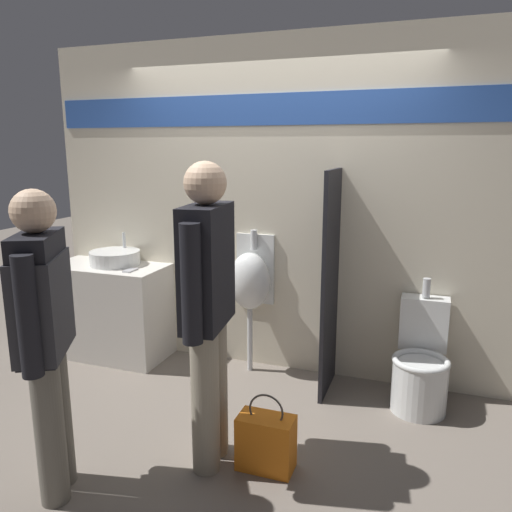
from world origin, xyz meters
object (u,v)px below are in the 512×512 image
at_px(sink_basin, 115,258).
at_px(person_with_lanyard, 208,305).
at_px(shopping_bag, 266,442).
at_px(person_in_vest, 44,325).
at_px(urinal_near_counter, 250,281).
at_px(toilet, 421,367).
at_px(cell_phone, 130,270).

height_order(sink_basin, person_with_lanyard, person_with_lanyard).
bearing_deg(shopping_bag, person_with_lanyard, -173.68).
bearing_deg(person_in_vest, urinal_near_counter, -42.39).
xyz_separation_m(urinal_near_counter, shopping_bag, (0.55, -1.22, -0.61)).
xyz_separation_m(sink_basin, shopping_bag, (1.79, -1.15, -0.72)).
relative_size(toilet, person_with_lanyard, 0.51).
bearing_deg(toilet, sink_basin, 178.01).
distance_m(cell_phone, urinal_near_counter, 1.02).
bearing_deg(urinal_near_counter, shopping_bag, -65.94).
relative_size(toilet, person_in_vest, 0.55).
relative_size(toilet, shopping_bag, 1.94).
bearing_deg(sink_basin, urinal_near_counter, 3.29).
relative_size(sink_basin, person_with_lanyard, 0.25).
relative_size(urinal_near_counter, person_in_vest, 0.72).
relative_size(sink_basin, cell_phone, 3.12).
xyz_separation_m(cell_phone, shopping_bag, (1.53, -0.99, -0.67)).
height_order(sink_basin, urinal_near_counter, urinal_near_counter).
height_order(urinal_near_counter, toilet, urinal_near_counter).
xyz_separation_m(sink_basin, person_with_lanyard, (1.46, -1.19, 0.09)).
distance_m(cell_phone, shopping_bag, 1.95).
height_order(urinal_near_counter, shopping_bag, urinal_near_counter).
height_order(sink_basin, cell_phone, sink_basin).
xyz_separation_m(urinal_near_counter, person_with_lanyard, (0.21, -1.26, 0.20)).
bearing_deg(cell_phone, toilet, 1.63).
distance_m(urinal_near_counter, shopping_bag, 1.47).
bearing_deg(urinal_near_counter, cell_phone, -166.95).
bearing_deg(cell_phone, shopping_bag, -32.96).
distance_m(urinal_near_counter, person_with_lanyard, 1.29).
bearing_deg(sink_basin, toilet, -1.99).
height_order(cell_phone, person_with_lanyard, person_with_lanyard).
xyz_separation_m(toilet, person_in_vest, (-1.83, -1.63, 0.66)).
distance_m(toilet, person_in_vest, 2.53).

